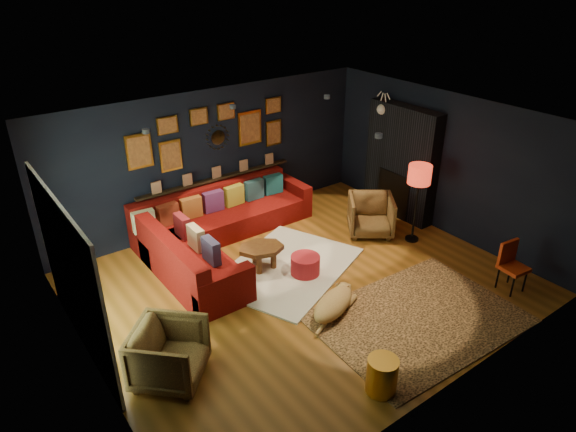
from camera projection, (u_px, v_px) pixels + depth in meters
floor at (303, 284)px, 8.17m from camera, size 6.50×6.50×0.00m
room_walls at (304, 193)px, 7.45m from camera, size 6.50×6.50×6.50m
sectional at (212, 233)px, 9.00m from camera, size 3.41×2.69×0.86m
ledge at (217, 179)px, 9.68m from camera, size 3.20×0.12×0.04m
gallery_wall at (212, 133)px, 9.30m from camera, size 3.15×0.04×1.02m
sunburst_mirror at (218, 137)px, 9.41m from camera, size 0.47×0.16×0.47m
fireplace at (401, 166)px, 9.99m from camera, size 0.31×1.60×2.20m
deer_head at (388, 108)px, 9.91m from camera, size 0.50×0.28×0.45m
sliding_door at (72, 276)px, 6.41m from camera, size 0.06×2.80×2.20m
ceiling_spots at (272, 116)px, 7.59m from camera, size 3.30×2.50×0.06m
shag_rug at (287, 268)px, 8.57m from camera, size 2.89×2.55×0.03m
leopard_rug at (418, 318)px, 7.39m from camera, size 2.98×2.19×0.02m
coffee_table at (261, 250)px, 8.44m from camera, size 0.93×0.81×0.39m
pouf at (305, 265)px, 8.34m from camera, size 0.48×0.48×0.31m
armchair_left at (169, 351)px, 6.18m from camera, size 1.11×1.11×0.84m
armchair_right at (371, 214)px, 9.51m from camera, size 1.08×1.07×0.81m
gold_stool at (382, 375)px, 6.08m from camera, size 0.37×0.37×0.47m
orange_chair at (511, 262)px, 7.89m from camera, size 0.41×0.41×0.80m
floor_lamp at (419, 178)px, 8.90m from camera, size 0.41×0.41×1.47m
dog at (333, 301)px, 7.42m from camera, size 1.42×1.07×0.40m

